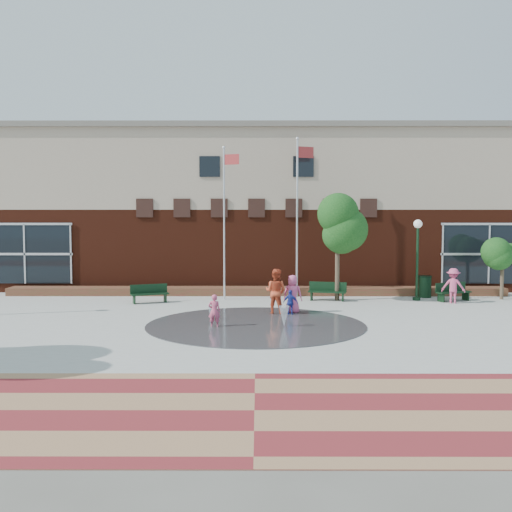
{
  "coord_description": "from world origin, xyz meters",
  "views": [
    {
      "loc": [
        0.07,
        -19.66,
        4.25
      ],
      "look_at": [
        0.0,
        4.0,
        2.6
      ],
      "focal_mm": 42.0,
      "sensor_mm": 36.0,
      "label": 1
    }
  ],
  "objects_px": {
    "flagpole_left": "(225,215)",
    "trash_can": "(425,287)",
    "child_splash": "(214,311)",
    "flagpole_right": "(298,208)",
    "bench_left": "(150,297)"
  },
  "relations": [
    {
      "from": "flagpole_right",
      "to": "bench_left",
      "type": "distance_m",
      "value": 8.71
    },
    {
      "from": "flagpole_left",
      "to": "bench_left",
      "type": "bearing_deg",
      "value": -137.96
    },
    {
      "from": "flagpole_left",
      "to": "trash_can",
      "type": "distance_m",
      "value": 10.82
    },
    {
      "from": "flagpole_right",
      "to": "child_splash",
      "type": "xyz_separation_m",
      "value": [
        -3.69,
        -8.43,
        -3.94
      ]
    },
    {
      "from": "flagpole_right",
      "to": "bench_left",
      "type": "xyz_separation_m",
      "value": [
        -7.23,
        -2.31,
        -4.27
      ]
    },
    {
      "from": "flagpole_left",
      "to": "trash_can",
      "type": "xyz_separation_m",
      "value": [
        10.16,
        0.76,
        -3.66
      ]
    },
    {
      "from": "trash_can",
      "to": "child_splash",
      "type": "xyz_separation_m",
      "value": [
        -10.16,
        -8.09,
        0.06
      ]
    },
    {
      "from": "flagpole_left",
      "to": "trash_can",
      "type": "bearing_deg",
      "value": 27.34
    },
    {
      "from": "trash_can",
      "to": "child_splash",
      "type": "bearing_deg",
      "value": -141.47
    },
    {
      "from": "bench_left",
      "to": "child_splash",
      "type": "bearing_deg",
      "value": -81.81
    },
    {
      "from": "child_splash",
      "to": "flagpole_right",
      "type": "bearing_deg",
      "value": -112.53
    },
    {
      "from": "flagpole_right",
      "to": "bench_left",
      "type": "bearing_deg",
      "value": 174.69
    },
    {
      "from": "bench_left",
      "to": "flagpole_left",
      "type": "bearing_deg",
      "value": -2.9
    },
    {
      "from": "flagpole_left",
      "to": "child_splash",
      "type": "height_order",
      "value": "flagpole_left"
    },
    {
      "from": "bench_left",
      "to": "trash_can",
      "type": "bearing_deg",
      "value": -13.66
    }
  ]
}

